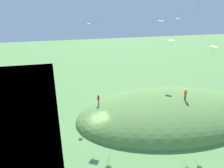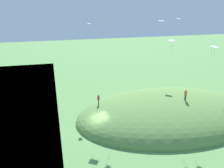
{
  "view_description": "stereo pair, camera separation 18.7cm",
  "coord_description": "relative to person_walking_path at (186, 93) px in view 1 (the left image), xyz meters",
  "views": [
    {
      "loc": [
        -5.81,
        -30.68,
        17.79
      ],
      "look_at": [
        2.57,
        2.26,
        5.91
      ],
      "focal_mm": 39.97,
      "sensor_mm": 36.0,
      "label": 1
    },
    {
      "loc": [
        -5.62,
        -30.73,
        17.79
      ],
      "look_at": [
        2.57,
        2.26,
        5.91
      ],
      "focal_mm": 39.97,
      "sensor_mm": 36.0,
      "label": 2
    }
  ],
  "objects": [
    {
      "name": "ground_plane",
      "position": [
        -13.4,
        -0.2,
        -4.21
      ],
      "size": [
        160.0,
        160.0,
        0.0
      ],
      "primitive_type": "plane",
      "color": "#5D924C"
    },
    {
      "name": "grass_hill",
      "position": [
        -1.87,
        1.55,
        -4.21
      ],
      "size": [
        29.07,
        19.12,
        6.42
      ],
      "primitive_type": "ellipsoid",
      "color": "#608A43",
      "rests_on": "ground_plane"
    },
    {
      "name": "person_walking_path",
      "position": [
        0.0,
        0.0,
        0.0
      ],
      "size": [
        0.56,
        0.56,
        1.71
      ],
      "rotation": [
        0.0,
        0.0,
        5.06
      ],
      "color": "#534347",
      "rests_on": "grass_hill"
    },
    {
      "name": "person_with_child",
      "position": [
        -12.5,
        3.98,
        -1.17
      ],
      "size": [
        0.39,
        0.39,
        1.59
      ],
      "rotation": [
        0.0,
        0.0,
        4.66
      ],
      "color": "black",
      "rests_on": "grass_hill"
    },
    {
      "name": "kite_0",
      "position": [
        -0.22,
        3.81,
        10.43
      ],
      "size": [
        0.89,
        0.92,
        1.56
      ],
      "color": "silver"
    },
    {
      "name": "kite_2",
      "position": [
        -2.5,
        1.04,
        7.75
      ],
      "size": [
        1.33,
        1.19,
        1.64
      ],
      "color": "white"
    },
    {
      "name": "kite_3",
      "position": [
        -12.44,
        11.6,
        9.17
      ],
      "size": [
        0.53,
        0.69,
        1.7
      ],
      "color": "white"
    },
    {
      "name": "kite_4",
      "position": [
        6.29,
        3.69,
        6.0
      ],
      "size": [
        0.96,
        0.77,
        1.67
      ],
      "color": "white"
    },
    {
      "name": "kite_5",
      "position": [
        -11.27,
        7.69,
        10.46
      ],
      "size": [
        1.31,
        1.21,
        1.63
      ],
      "color": "white"
    },
    {
      "name": "kite_10",
      "position": [
        1.14,
        12.58,
        9.38
      ],
      "size": [
        1.25,
        1.23,
        1.68
      ],
      "color": "white"
    },
    {
      "name": "kite_13",
      "position": [
        1.64,
        -3.19,
        7.4
      ],
      "size": [
        0.72,
        0.51,
        1.24
      ],
      "color": "white"
    },
    {
      "name": "kite_14",
      "position": [
        -1.17,
        1.94,
        12.32
      ],
      "size": [
        0.8,
        0.74,
        1.94
      ],
      "color": "white"
    }
  ]
}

